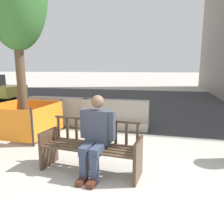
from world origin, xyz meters
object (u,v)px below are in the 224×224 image
street_bench (91,149)px  seated_person (96,134)px  construction_fence (24,118)px  jersey_barrier_centre (115,116)px  jersey_barrier_left (59,113)px

street_bench → seated_person: size_ratio=1.31×
construction_fence → jersey_barrier_centre: bearing=31.1°
construction_fence → seated_person: bearing=-32.7°
street_bench → construction_fence: 2.85m
street_bench → jersey_barrier_left: (-2.11, 2.92, -0.06)m
seated_person → jersey_barrier_centre: seated_person is taller
seated_person → jersey_barrier_left: size_ratio=0.66×
jersey_barrier_centre → construction_fence: (-2.13, -1.28, 0.11)m
seated_person → jersey_barrier_centre: size_ratio=0.65×
jersey_barrier_centre → jersey_barrier_left: size_ratio=1.00×
jersey_barrier_centre → jersey_barrier_left: 1.85m
jersey_barrier_centre → street_bench: bearing=-84.6°
jersey_barrier_centre → seated_person: bearing=-82.4°
street_bench → jersey_barrier_left: bearing=125.9°
jersey_barrier_centre → construction_fence: construction_fence is taller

